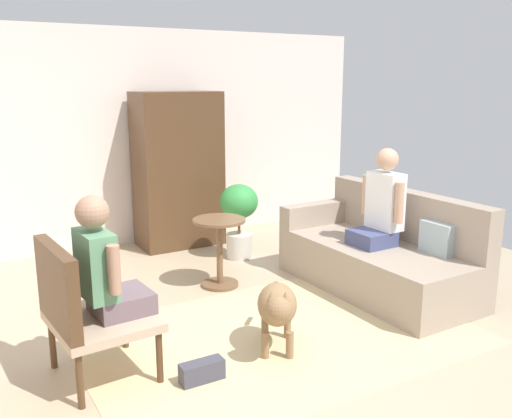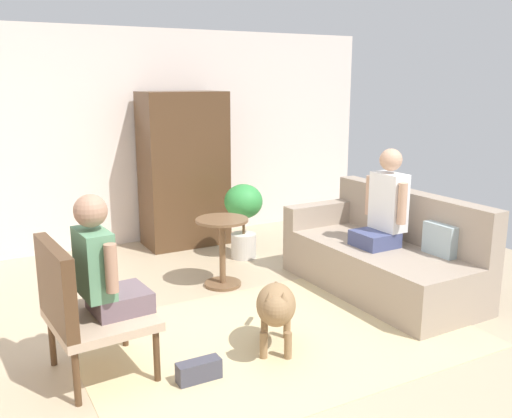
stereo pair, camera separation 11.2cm
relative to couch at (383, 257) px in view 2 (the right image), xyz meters
The scene contains 12 objects.
ground_plane 1.62m from the couch, 164.33° to the right, with size 7.38×7.38×0.00m, color tan.
back_wall 3.25m from the couch, 119.41° to the left, with size 6.30×0.12×2.53m, color silver.
area_rug 1.49m from the couch, 163.59° to the right, with size 2.95×1.98×0.01m, color #C6B284.
couch is the anchor object (origin of this frame).
armchair 2.88m from the couch, behind, with size 0.67×0.74×0.95m.
person_on_couch 0.50m from the couch, 138.89° to the right, with size 0.43×0.51×0.89m.
person_on_armchair 2.74m from the couch, behind, with size 0.46×0.52×0.82m.
round_end_table 1.52m from the couch, 148.56° to the left, with size 0.50×0.50×0.67m.
dog 1.64m from the couch, 158.67° to the right, with size 0.49×0.70×0.56m.
potted_plant 1.64m from the couch, 116.19° to the left, with size 0.42×0.42×0.83m.
armoire_cabinet 2.61m from the couch, 115.13° to the left, with size 0.96×0.56×1.81m, color #4C331E.
handbag 2.32m from the couch, 161.94° to the right, with size 0.30×0.11×0.14m, color #3F3F4C.
Camera 2 is at (-1.94, -3.40, 1.95)m, focal length 39.18 mm.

